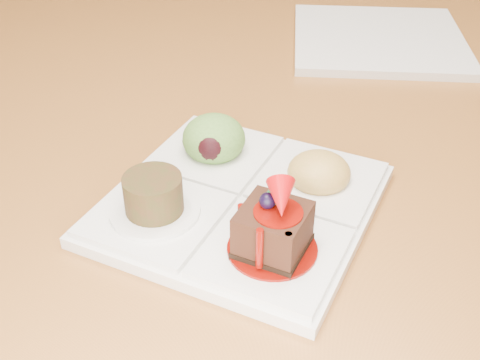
# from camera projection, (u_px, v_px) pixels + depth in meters

# --- Properties ---
(dining_table) EXTENTS (1.00, 1.80, 0.75)m
(dining_table) POSITION_uv_depth(u_px,v_px,m) (239.00, 109.00, 0.88)
(dining_table) COLOR #A16429
(dining_table) RESTS_ON ground
(sampler_plate) EXTENTS (0.30, 0.30, 0.09)m
(sampler_plate) POSITION_uv_depth(u_px,v_px,m) (240.00, 191.00, 0.57)
(sampler_plate) COLOR white
(sampler_plate) RESTS_ON dining_table
(second_plate) EXTENTS (0.26, 0.26, 0.01)m
(second_plate) POSITION_uv_depth(u_px,v_px,m) (379.00, 39.00, 0.90)
(second_plate) COLOR white
(second_plate) RESTS_ON dining_table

